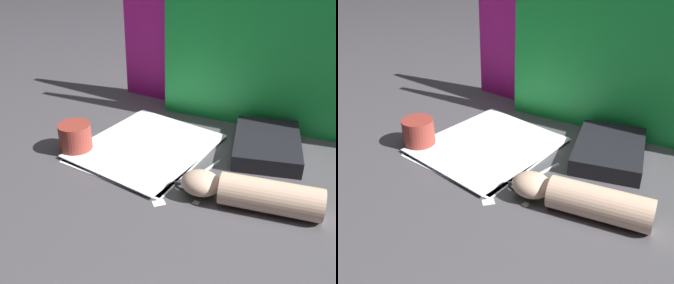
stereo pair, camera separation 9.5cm
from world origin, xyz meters
TOP-DOWN VIEW (x-y plane):
  - ground_plane at (0.00, 0.00)m, footprint 6.00×6.00m
  - backdrop_panel_left at (-0.18, 0.37)m, footprint 0.51×0.06m
  - backdrop_panel_center at (0.16, 0.37)m, footprint 0.79×0.17m
  - paper_stack at (-0.13, 0.06)m, footprint 0.32×0.37m
  - book_closed at (0.14, 0.22)m, footprint 0.24×0.28m
  - scissors at (0.05, 0.01)m, footprint 0.15×0.16m
  - hand_forearm at (0.20, -0.01)m, footprint 0.30×0.15m
  - paper_scrap_near at (0.03, -0.11)m, footprint 0.03×0.03m
  - paper_scrap_mid at (0.04, -0.03)m, footprint 0.02×0.03m
  - paper_scrap_far at (0.10, -0.07)m, footprint 0.01×0.01m
  - paper_scrap_side at (-0.04, -0.10)m, footprint 0.01×0.02m
  - mug at (-0.28, -0.06)m, footprint 0.08×0.08m

SIDE VIEW (x-z plane):
  - ground_plane at x=0.00m, z-range 0.00..0.00m
  - paper_scrap_near at x=0.03m, z-range 0.00..0.00m
  - paper_scrap_side at x=-0.04m, z-range 0.00..0.00m
  - paper_scrap_mid at x=0.04m, z-range 0.00..0.00m
  - paper_scrap_far at x=0.10m, z-range 0.00..0.00m
  - paper_stack at x=-0.13m, z-range 0.00..0.01m
  - scissors at x=0.05m, z-range 0.00..0.01m
  - book_closed at x=0.14m, z-range 0.00..0.04m
  - hand_forearm at x=0.20m, z-range 0.00..0.07m
  - mug at x=-0.28m, z-range 0.00..0.08m
  - backdrop_panel_left at x=-0.18m, z-range 0.00..0.35m
  - backdrop_panel_center at x=0.16m, z-range 0.00..0.41m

